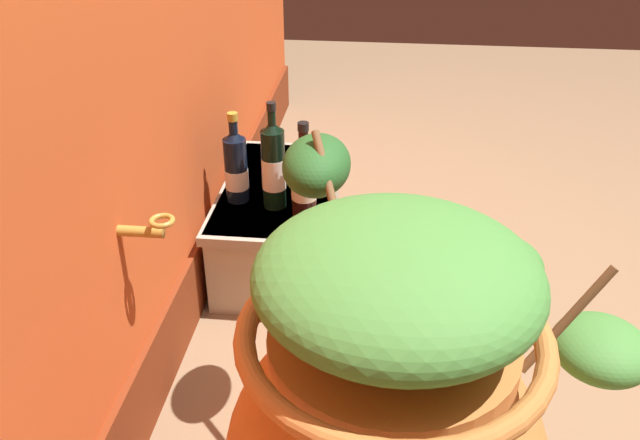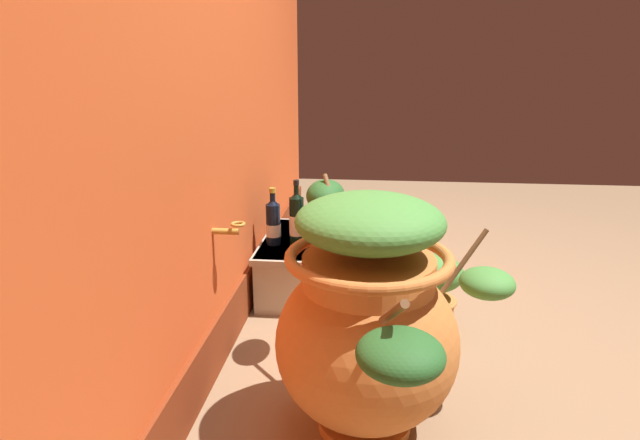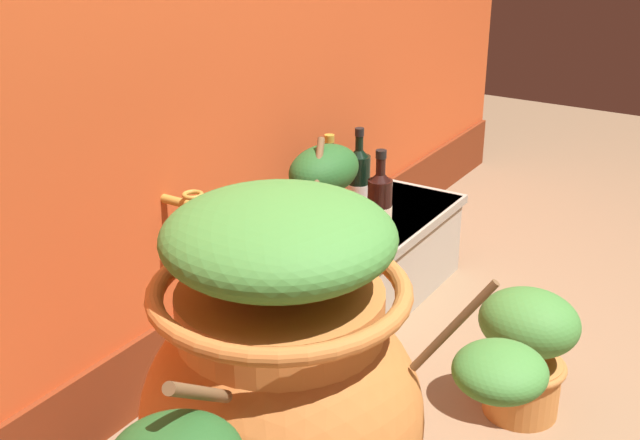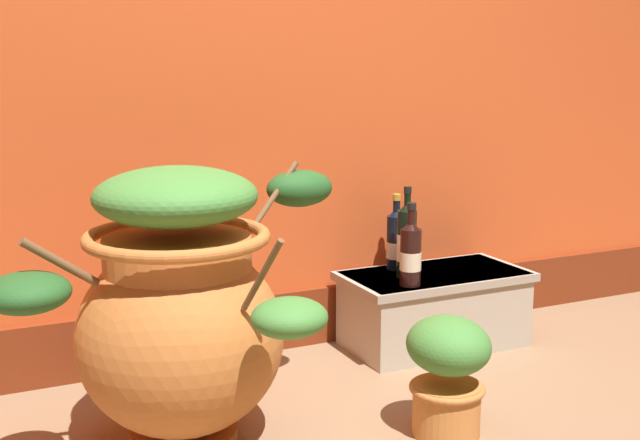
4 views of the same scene
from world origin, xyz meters
TOP-DOWN VIEW (x-y plane):
  - ground_plane at (0.00, 0.00)m, footprint 7.00×7.00m
  - back_wall at (-0.00, 1.20)m, footprint 4.40×0.33m
  - terracotta_urn at (-0.40, 0.51)m, footprint 1.07×0.78m
  - stone_ledge at (0.69, 0.89)m, footprint 0.70×0.37m
  - wine_bottle_left at (0.56, 0.88)m, footprint 0.07×0.07m
  - wine_bottle_middle at (0.58, 1.00)m, footprint 0.07×0.07m
  - wine_bottle_right at (0.51, 0.78)m, footprint 0.08×0.08m
  - potted_shrub at (0.31, 0.23)m, footprint 0.24×0.26m

SIDE VIEW (x-z plane):
  - ground_plane at x=0.00m, z-range 0.00..0.00m
  - stone_ledge at x=0.69m, z-range 0.01..0.30m
  - potted_shrub at x=0.31m, z-range 0.02..0.38m
  - terracotta_urn at x=-0.40m, z-range 0.00..0.80m
  - wine_bottle_middle at x=0.58m, z-range 0.26..0.55m
  - wine_bottle_right at x=0.51m, z-range 0.26..0.56m
  - wine_bottle_left at x=0.56m, z-range 0.26..0.60m
  - back_wall at x=0.00m, z-range -0.01..2.59m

